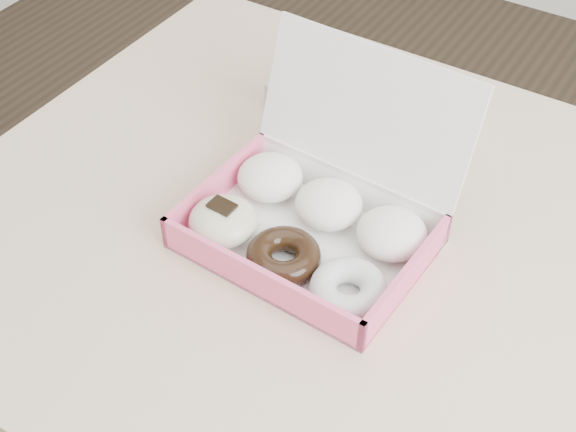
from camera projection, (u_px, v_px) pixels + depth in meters
The scene contains 3 objects.
table at pixel (423, 317), 0.96m from camera, with size 1.20×0.80×0.75m.
donut_box at pixel (313, 216), 0.93m from camera, with size 0.28×0.26×0.19m.
newspapers at pixel (369, 100), 1.12m from camera, with size 0.23×0.18×0.04m, color silver.
Camera 1 is at (0.19, -0.60, 1.43)m, focal length 50.00 mm.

